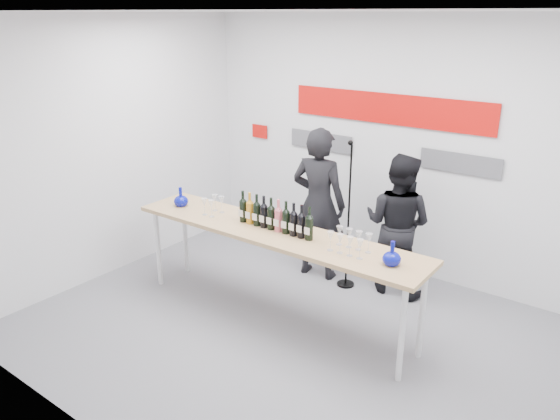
{
  "coord_description": "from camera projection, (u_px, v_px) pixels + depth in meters",
  "views": [
    {
      "loc": [
        2.79,
        -3.79,
        2.99
      ],
      "look_at": [
        -0.26,
        0.26,
        1.15
      ],
      "focal_mm": 35.0,
      "sensor_mm": 36.0,
      "label": 1
    }
  ],
  "objects": [
    {
      "name": "back_wall",
      "position": [
        386.0,
        147.0,
        6.43
      ],
      "size": [
        5.0,
        0.04,
        3.0
      ],
      "primitive_type": "cube",
      "color": "silver",
      "rests_on": "ground"
    },
    {
      "name": "wine_bottles",
      "position": [
        275.0,
        215.0,
        5.33
      ],
      "size": [
        0.89,
        0.09,
        0.33
      ],
      "rotation": [
        0.0,
        0.0,
        0.01
      ],
      "color": "black",
      "rests_on": "tasting_table"
    },
    {
      "name": "glasses_right",
      "position": [
        349.0,
        242.0,
        4.88
      ],
      "size": [
        0.37,
        0.23,
        0.18
      ],
      "color": "silver",
      "rests_on": "tasting_table"
    },
    {
      "name": "signage",
      "position": [
        383.0,
        121.0,
        6.33
      ],
      "size": [
        3.38,
        0.02,
        0.79
      ],
      "color": "#BF0C08",
      "rests_on": "back_wall"
    },
    {
      "name": "decanter_right",
      "position": [
        392.0,
        253.0,
        4.62
      ],
      "size": [
        0.16,
        0.16,
        0.21
      ],
      "primitive_type": null,
      "color": "#070F8E",
      "rests_on": "tasting_table"
    },
    {
      "name": "tasting_table",
      "position": [
        274.0,
        237.0,
        5.41
      ],
      "size": [
        3.22,
        0.68,
        0.96
      ],
      "rotation": [
        0.0,
        0.0,
        0.01
      ],
      "color": "tan",
      "rests_on": "ground"
    },
    {
      "name": "decanter_left",
      "position": [
        181.0,
        197.0,
        6.04
      ],
      "size": [
        0.16,
        0.16,
        0.21
      ],
      "primitive_type": null,
      "color": "#070F8E",
      "rests_on": "tasting_table"
    },
    {
      "name": "presenter_left",
      "position": [
        319.0,
        204.0,
        6.32
      ],
      "size": [
        0.71,
        0.52,
        1.8
      ],
      "primitive_type": "imported",
      "rotation": [
        0.0,
        0.0,
        3.29
      ],
      "color": "black",
      "rests_on": "ground"
    },
    {
      "name": "ground",
      "position": [
        285.0,
        331.0,
        5.44
      ],
      "size": [
        5.0,
        5.0,
        0.0
      ],
      "primitive_type": "plane",
      "color": "slate",
      "rests_on": "ground"
    },
    {
      "name": "presenter_right",
      "position": [
        397.0,
        224.0,
        5.99
      ],
      "size": [
        0.79,
        0.62,
        1.6
      ],
      "primitive_type": "imported",
      "rotation": [
        0.0,
        0.0,
        3.16
      ],
      "color": "black",
      "rests_on": "ground"
    },
    {
      "name": "mic_stand",
      "position": [
        347.0,
        244.0,
        6.18
      ],
      "size": [
        0.2,
        0.2,
        1.72
      ],
      "rotation": [
        0.0,
        0.0,
        -0.13
      ],
      "color": "black",
      "rests_on": "ground"
    },
    {
      "name": "glasses_left",
      "position": [
        213.0,
        206.0,
        5.8
      ],
      "size": [
        0.17,
        0.23,
        0.18
      ],
      "color": "silver",
      "rests_on": "tasting_table"
    }
  ]
}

